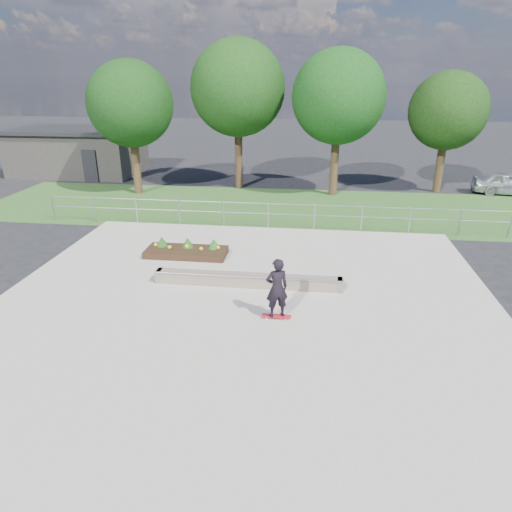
{
  "coord_description": "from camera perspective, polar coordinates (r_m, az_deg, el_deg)",
  "views": [
    {
      "loc": [
        1.83,
        -11.56,
        6.37
      ],
      "look_at": [
        0.2,
        1.5,
        1.1
      ],
      "focal_mm": 32.0,
      "sensor_mm": 36.0,
      "label": 1
    }
  ],
  "objects": [
    {
      "name": "ground",
      "position": [
        13.33,
        -1.66,
        -6.75
      ],
      "size": [
        120.0,
        120.0,
        0.0
      ],
      "primitive_type": "plane",
      "color": "black",
      "rests_on": "ground"
    },
    {
      "name": "grass_verge",
      "position": [
        23.51,
        2.39,
        6.11
      ],
      "size": [
        30.0,
        8.0,
        0.02
      ],
      "primitive_type": "cube",
      "color": "#294E1F",
      "rests_on": "ground"
    },
    {
      "name": "concrete_slab",
      "position": [
        13.31,
        -1.66,
        -6.63
      ],
      "size": [
        15.0,
        15.0,
        0.06
      ],
      "primitive_type": "cube",
      "color": "#A0998E",
      "rests_on": "ground"
    },
    {
      "name": "fence",
      "position": [
        19.95,
        1.57,
        5.51
      ],
      "size": [
        20.06,
        0.06,
        1.2
      ],
      "color": "#94969C",
      "rests_on": "ground"
    },
    {
      "name": "building",
      "position": [
        33.88,
        -21.33,
        12.13
      ],
      "size": [
        8.4,
        5.4,
        3.0
      ],
      "color": "#2A2826",
      "rests_on": "ground"
    },
    {
      "name": "tree_far_left",
      "position": [
        26.5,
        -15.44,
        17.81
      ],
      "size": [
        4.55,
        4.55,
        7.15
      ],
      "color": "#382516",
      "rests_on": "ground"
    },
    {
      "name": "tree_mid_left",
      "position": [
        26.92,
        -2.29,
        20.18
      ],
      "size": [
        5.25,
        5.25,
        8.25
      ],
      "color": "black",
      "rests_on": "ground"
    },
    {
      "name": "tree_mid_right",
      "position": [
        25.61,
        10.28,
        18.95
      ],
      "size": [
        4.9,
        4.9,
        7.7
      ],
      "color": "#322314",
      "rests_on": "ground"
    },
    {
      "name": "tree_far_right",
      "position": [
        28.06,
        22.87,
        16.34
      ],
      "size": [
        4.2,
        4.2,
        6.6
      ],
      "color": "#302213",
      "rests_on": "ground"
    },
    {
      "name": "grind_ledge",
      "position": [
        14.53,
        -1.06,
        -3.03
      ],
      "size": [
        6.0,
        0.44,
        0.43
      ],
      "color": "#6A5B4E",
      "rests_on": "concrete_slab"
    },
    {
      "name": "planter_bed",
      "position": [
        17.21,
        -8.67,
        0.71
      ],
      "size": [
        3.0,
        1.2,
        0.61
      ],
      "color": "black",
      "rests_on": "concrete_slab"
    },
    {
      "name": "skateboarder",
      "position": [
        12.35,
        2.62,
        -4.05
      ],
      "size": [
        0.8,
        0.6,
        1.79
      ],
      "color": "white",
      "rests_on": "concrete_slab"
    },
    {
      "name": "parked_car",
      "position": [
        29.61,
        28.98,
        7.95
      ],
      "size": [
        3.9,
        1.96,
        1.28
      ],
      "primitive_type": "imported",
      "rotation": [
        0.0,
        0.0,
        1.45
      ],
      "color": "#A2A8AC",
      "rests_on": "ground"
    }
  ]
}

